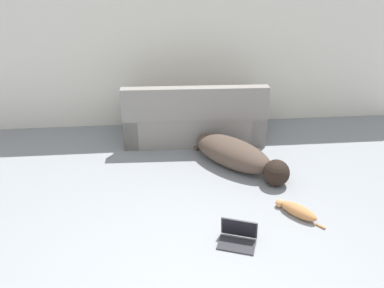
{
  "coord_description": "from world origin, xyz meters",
  "views": [
    {
      "loc": [
        -0.27,
        -2.46,
        2.72
      ],
      "look_at": [
        0.11,
        1.63,
        0.64
      ],
      "focal_mm": 40.0,
      "sensor_mm": 36.0,
      "label": 1
    }
  ],
  "objects": [
    {
      "name": "cat",
      "position": [
        1.17,
        1.12,
        0.06
      ],
      "size": [
        0.43,
        0.5,
        0.13
      ],
      "rotation": [
        0.0,
        0.0,
        2.26
      ],
      "color": "#BC7A47",
      "rests_on": "ground_plane"
    },
    {
      "name": "dog",
      "position": [
        0.73,
        2.18,
        0.17
      ],
      "size": [
        1.25,
        1.41,
        0.35
      ],
      "rotation": [
        0.0,
        0.0,
        5.42
      ],
      "color": "#4C3D33",
      "rests_on": "ground_plane"
    },
    {
      "name": "couch",
      "position": [
        0.27,
        3.07,
        0.28
      ],
      "size": [
        1.97,
        0.86,
        0.88
      ],
      "rotation": [
        0.0,
        0.0,
        3.1
      ],
      "color": "gray",
      "rests_on": "ground_plane"
    },
    {
      "name": "laptop_open",
      "position": [
        0.47,
        0.76,
        0.07
      ],
      "size": [
        0.42,
        0.36,
        0.22
      ],
      "rotation": [
        0.0,
        0.0,
        -0.35
      ],
      "color": "#2D2D33",
      "rests_on": "ground_plane"
    },
    {
      "name": "wall_back",
      "position": [
        0.0,
        3.67,
        1.28
      ],
      "size": [
        7.33,
        0.06,
        2.57
      ],
      "color": "silver",
      "rests_on": "ground_plane"
    }
  ]
}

